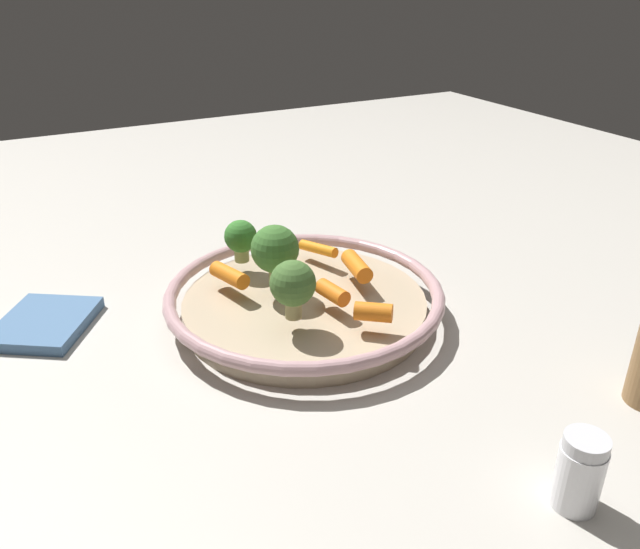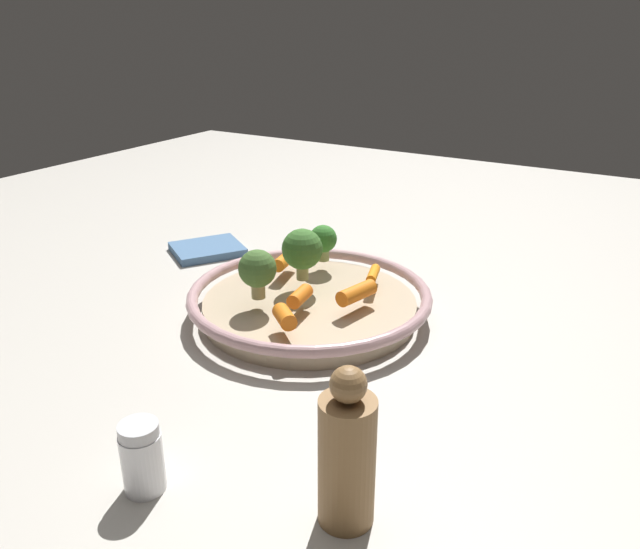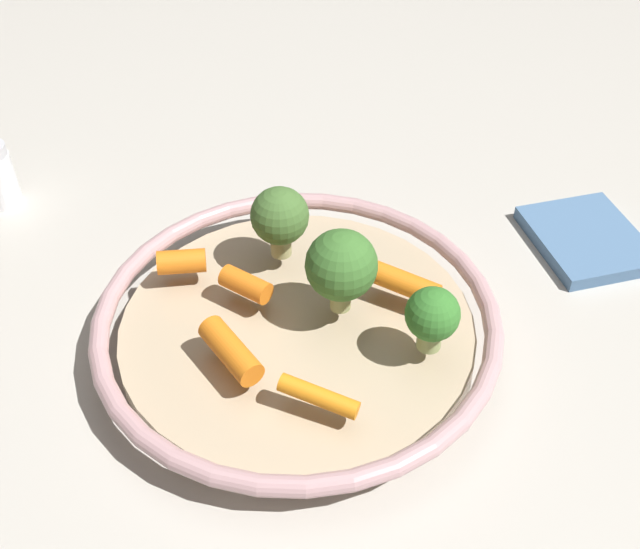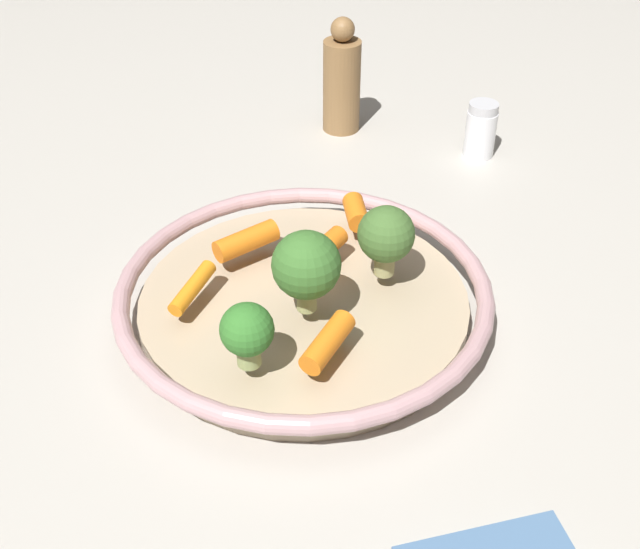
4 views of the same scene
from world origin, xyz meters
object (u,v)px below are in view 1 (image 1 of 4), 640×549
at_px(serving_bowl, 305,300).
at_px(salt_shaker, 580,472).
at_px(broccoli_floret_small, 275,250).
at_px(baby_carrot_center, 229,275).
at_px(baby_carrot_left, 373,312).
at_px(baby_carrot_right, 358,267).
at_px(dish_towel, 45,323).
at_px(baby_carrot_back, 318,249).
at_px(broccoli_floret_large, 293,285).
at_px(broccoli_floret_mid, 241,238).
at_px(baby_carrot_near_rim, 333,293).

height_order(serving_bowl, salt_shaker, salt_shaker).
height_order(broccoli_floret_small, salt_shaker, broccoli_floret_small).
xyz_separation_m(serving_bowl, broccoli_floret_small, (0.03, -0.02, 0.07)).
height_order(serving_bowl, baby_carrot_center, baby_carrot_center).
bearing_deg(broccoli_floret_small, baby_carrot_left, 113.49).
distance_m(baby_carrot_right, dish_towel, 0.39).
bearing_deg(salt_shaker, baby_carrot_back, -90.45).
xyz_separation_m(broccoli_floret_large, broccoli_floret_mid, (-0.00, -0.17, -0.01)).
bearing_deg(baby_carrot_back, serving_bowl, 52.28).
height_order(baby_carrot_near_rim, broccoli_floret_large, broccoli_floret_large).
xyz_separation_m(baby_carrot_near_rim, salt_shaker, (-0.04, 0.33, -0.02)).
xyz_separation_m(baby_carrot_right, baby_carrot_center, (0.15, -0.06, -0.00)).
xyz_separation_m(baby_carrot_left, dish_towel, (0.33, -0.23, -0.05)).
distance_m(baby_carrot_right, broccoli_floret_small, 0.11).
distance_m(baby_carrot_back, dish_towel, 0.36).
relative_size(baby_carrot_near_rim, dish_towel, 0.37).
distance_m(baby_carrot_center, broccoli_floret_mid, 0.07).
distance_m(serving_bowl, broccoli_floret_large, 0.10).
bearing_deg(baby_carrot_left, broccoli_floret_small, -66.51).
height_order(baby_carrot_near_rim, broccoli_floret_small, broccoli_floret_small).
bearing_deg(baby_carrot_left, baby_carrot_back, -99.01).
height_order(baby_carrot_right, dish_towel, baby_carrot_right).
relative_size(baby_carrot_left, baby_carrot_back, 0.68).
height_order(baby_carrot_back, broccoli_floret_large, broccoli_floret_large).
bearing_deg(dish_towel, salt_shaker, 124.94).
distance_m(baby_carrot_left, dish_towel, 0.40).
height_order(baby_carrot_back, salt_shaker, salt_shaker).
bearing_deg(baby_carrot_near_rim, baby_carrot_center, -47.65).
height_order(serving_bowl, broccoli_floret_small, broccoli_floret_small).
xyz_separation_m(broccoli_floret_small, broccoli_floret_mid, (0.01, -0.08, -0.01)).
distance_m(baby_carrot_center, salt_shaker, 0.45).
bearing_deg(broccoli_floret_mid, dish_towel, -3.83).
relative_size(baby_carrot_left, broccoli_floret_small, 0.55).
height_order(baby_carrot_center, dish_towel, baby_carrot_center).
height_order(baby_carrot_left, baby_carrot_back, baby_carrot_left).
bearing_deg(broccoli_floret_small, baby_carrot_right, 165.36).
bearing_deg(broccoli_floret_large, broccoli_floret_small, -101.40).
height_order(broccoli_floret_mid, salt_shaker, broccoli_floret_mid).
xyz_separation_m(serving_bowl, broccoli_floret_large, (0.04, 0.06, 0.06)).
xyz_separation_m(baby_carrot_center, salt_shaker, (-0.14, 0.43, -0.02)).
bearing_deg(broccoli_floret_small, serving_bowl, 137.82).
relative_size(baby_carrot_back, broccoli_floret_mid, 1.08).
bearing_deg(baby_carrot_left, baby_carrot_near_rim, -74.62).
relative_size(broccoli_floret_large, broccoli_floret_small, 0.90).
distance_m(serving_bowl, baby_carrot_back, 0.10).
distance_m(baby_carrot_back, salt_shaker, 0.46).
xyz_separation_m(baby_carrot_back, broccoli_floret_mid, (0.10, -0.03, 0.03)).
height_order(baby_carrot_left, salt_shaker, salt_shaker).
bearing_deg(broccoli_floret_large, salt_shaker, 107.73).
xyz_separation_m(baby_carrot_back, broccoli_floret_large, (0.11, 0.14, 0.03)).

